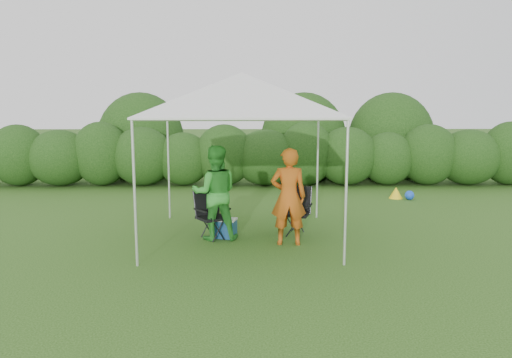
{
  "coord_description": "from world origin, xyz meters",
  "views": [
    {
      "loc": [
        0.12,
        -7.95,
        2.35
      ],
      "look_at": [
        0.24,
        0.4,
        1.05
      ],
      "focal_mm": 35.0,
      "sensor_mm": 36.0,
      "label": 1
    }
  ],
  "objects_px": {
    "chair_left": "(210,211)",
    "woman": "(215,193)",
    "man": "(288,197)",
    "cooler": "(225,228)",
    "chair_right": "(297,207)",
    "canopy": "(242,95)"
  },
  "relations": [
    {
      "from": "cooler",
      "to": "canopy",
      "type": "bearing_deg",
      "value": 11.74
    },
    {
      "from": "chair_left",
      "to": "woman",
      "type": "bearing_deg",
      "value": -76.2
    },
    {
      "from": "chair_left",
      "to": "woman",
      "type": "xyz_separation_m",
      "value": [
        0.1,
        -0.08,
        0.34
      ]
    },
    {
      "from": "chair_left",
      "to": "cooler",
      "type": "relative_size",
      "value": 1.83
    },
    {
      "from": "chair_left",
      "to": "man",
      "type": "bearing_deg",
      "value": -52.82
    },
    {
      "from": "canopy",
      "to": "chair_left",
      "type": "relative_size",
      "value": 3.71
    },
    {
      "from": "canopy",
      "to": "chair_right",
      "type": "xyz_separation_m",
      "value": [
        0.97,
        0.26,
        -1.98
      ]
    },
    {
      "from": "cooler",
      "to": "chair_right",
      "type": "bearing_deg",
      "value": 25.42
    },
    {
      "from": "chair_left",
      "to": "woman",
      "type": "height_order",
      "value": "woman"
    },
    {
      "from": "man",
      "to": "woman",
      "type": "relative_size",
      "value": 0.99
    },
    {
      "from": "chair_right",
      "to": "man",
      "type": "relative_size",
      "value": 0.53
    },
    {
      "from": "man",
      "to": "chair_right",
      "type": "bearing_deg",
      "value": -106.23
    },
    {
      "from": "woman",
      "to": "canopy",
      "type": "bearing_deg",
      "value": -175.5
    },
    {
      "from": "chair_left",
      "to": "chair_right",
      "type": "bearing_deg",
      "value": -25.58
    },
    {
      "from": "chair_right",
      "to": "man",
      "type": "bearing_deg",
      "value": -87.8
    },
    {
      "from": "chair_right",
      "to": "woman",
      "type": "xyz_separation_m",
      "value": [
        -1.43,
        -0.35,
        0.33
      ]
    },
    {
      "from": "canopy",
      "to": "chair_left",
      "type": "bearing_deg",
      "value": 179.87
    },
    {
      "from": "canopy",
      "to": "cooler",
      "type": "height_order",
      "value": "canopy"
    },
    {
      "from": "woman",
      "to": "cooler",
      "type": "bearing_deg",
      "value": -153.59
    },
    {
      "from": "man",
      "to": "woman",
      "type": "distance_m",
      "value": 1.27
    },
    {
      "from": "man",
      "to": "woman",
      "type": "bearing_deg",
      "value": -14.97
    },
    {
      "from": "chair_left",
      "to": "man",
      "type": "distance_m",
      "value": 1.43
    }
  ]
}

